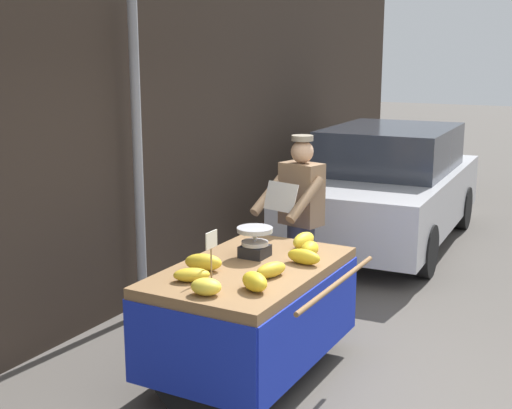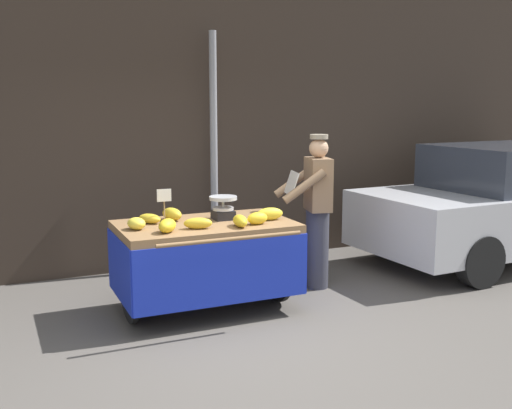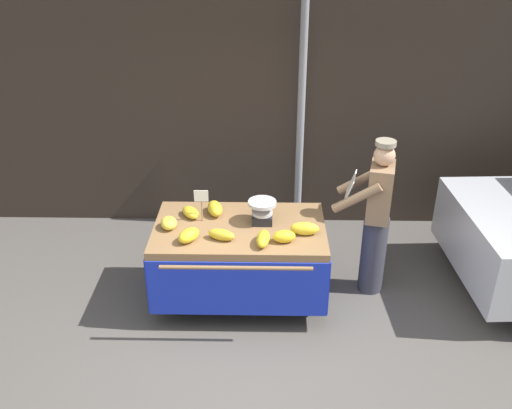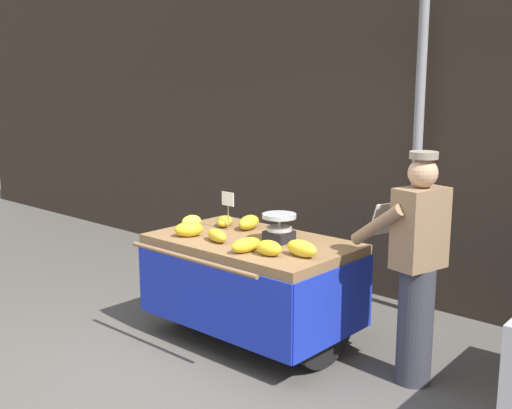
% 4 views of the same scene
% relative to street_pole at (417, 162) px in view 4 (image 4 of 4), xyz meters
% --- Properties ---
extents(ground_plane, '(60.00, 60.00, 0.00)m').
position_rel_street_pole_xyz_m(ground_plane, '(-0.55, -2.56, -1.45)').
color(ground_plane, '#514C47').
extents(back_wall, '(16.00, 0.24, 3.89)m').
position_rel_street_pole_xyz_m(back_wall, '(-0.55, 0.31, 0.49)').
color(back_wall, '#332821').
rests_on(back_wall, ground).
extents(street_pole, '(0.09, 0.09, 2.91)m').
position_rel_street_pole_xyz_m(street_pole, '(0.00, 0.00, 0.00)').
color(street_pole, gray).
rests_on(street_pole, ground).
extents(banana_cart, '(1.72, 1.24, 0.90)m').
position_rel_street_pole_xyz_m(banana_cart, '(-0.66, -1.55, -0.80)').
color(banana_cart, olive).
rests_on(banana_cart, ground).
extents(weighing_scale, '(0.28, 0.28, 0.24)m').
position_rel_street_pole_xyz_m(weighing_scale, '(-0.44, -1.46, -0.44)').
color(weighing_scale, black).
rests_on(weighing_scale, banana_cart).
extents(price_sign, '(0.14, 0.01, 0.34)m').
position_rel_street_pole_xyz_m(price_sign, '(-1.04, -1.44, -0.31)').
color(price_sign, '#997A51').
rests_on(price_sign, banana_cart).
extents(banana_bunch_0, '(0.26, 0.28, 0.13)m').
position_rel_street_pole_xyz_m(banana_bunch_0, '(-1.12, -1.83, -0.49)').
color(banana_bunch_0, gold).
rests_on(banana_bunch_0, banana_cart).
extents(banana_bunch_1, '(0.20, 0.24, 0.11)m').
position_rel_street_pole_xyz_m(banana_bunch_1, '(-1.35, -1.59, -0.50)').
color(banana_bunch_1, yellow).
rests_on(banana_bunch_1, banana_cart).
extents(banana_bunch_2, '(0.29, 0.19, 0.11)m').
position_rel_street_pole_xyz_m(banana_bunch_2, '(-0.82, -1.80, -0.50)').
color(banana_bunch_2, gold).
rests_on(banana_bunch_2, banana_cart).
extents(banana_bunch_3, '(0.15, 0.29, 0.11)m').
position_rel_street_pole_xyz_m(banana_bunch_3, '(-0.43, -1.87, -0.50)').
color(banana_bunch_3, gold).
rests_on(banana_bunch_3, banana_cart).
extents(banana_bunch_4, '(0.23, 0.16, 0.12)m').
position_rel_street_pole_xyz_m(banana_bunch_4, '(-0.23, -1.83, -0.50)').
color(banana_bunch_4, gold).
rests_on(banana_bunch_4, banana_cart).
extents(banana_bunch_5, '(0.28, 0.14, 0.13)m').
position_rel_street_pole_xyz_m(banana_bunch_5, '(-0.03, -1.69, -0.49)').
color(banana_bunch_5, yellow).
rests_on(banana_bunch_5, banana_cart).
extents(banana_bunch_6, '(0.26, 0.29, 0.09)m').
position_rel_street_pole_xyz_m(banana_bunch_6, '(-1.16, -1.36, -0.51)').
color(banana_bunch_6, gold).
rests_on(banana_bunch_6, banana_cart).
extents(banana_bunch_7, '(0.21, 0.31, 0.13)m').
position_rel_street_pole_xyz_m(banana_bunch_7, '(-0.92, -1.30, -0.49)').
color(banana_bunch_7, gold).
rests_on(banana_bunch_7, banana_cart).
extents(vendor_person, '(0.65, 0.61, 1.71)m').
position_rel_street_pole_xyz_m(vendor_person, '(0.72, -1.31, -0.58)').
color(vendor_person, '#383842').
rests_on(vendor_person, ground).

